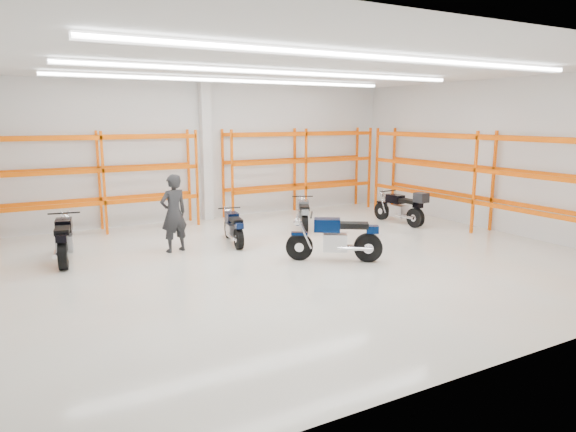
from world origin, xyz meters
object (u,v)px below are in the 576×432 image
motorcycle_main (338,239)px  motorcycle_back_a (64,241)px  motorcycle_back_d (403,208)px  standing_man (174,213)px  structural_column (206,152)px  motorcycle_back_c (303,215)px  motorcycle_back_b (234,228)px

motorcycle_main → motorcycle_back_a: bearing=151.7°
motorcycle_back_a → motorcycle_back_d: motorcycle_back_d is taller
motorcycle_back_a → standing_man: (2.57, -0.31, 0.48)m
motorcycle_back_a → structural_column: size_ratio=0.49×
motorcycle_back_a → motorcycle_back_d: 9.95m
standing_man → structural_column: (2.24, 3.63, 1.26)m
motorcycle_back_c → motorcycle_back_d: bearing=-15.8°
motorcycle_main → standing_man: 4.21m
motorcycle_main → motorcycle_back_d: (4.23, 2.53, 0.00)m
standing_man → structural_column: structural_column is taller
motorcycle_back_d → motorcycle_back_c: bearing=164.2°
motorcycle_main → standing_man: bearing=138.7°
motorcycle_back_d → structural_column: structural_column is taller
motorcycle_back_a → motorcycle_back_b: 4.20m
motorcycle_main → motorcycle_back_b: size_ratio=1.08×
motorcycle_back_d → structural_column: (-5.13, 3.86, 1.72)m
motorcycle_back_c → motorcycle_back_b: bearing=-165.5°
structural_column → standing_man: bearing=-121.7°
motorcycle_back_b → motorcycle_main: bearing=-61.1°
standing_man → motorcycle_back_a: bearing=-20.0°
motorcycle_back_c → standing_man: size_ratio=0.91×
motorcycle_back_c → structural_column: structural_column is taller
motorcycle_back_c → motorcycle_back_d: (3.15, -0.89, 0.08)m
motorcycle_back_b → structural_column: (0.61, 3.64, 1.82)m
motorcycle_main → motorcycle_back_a: 6.48m
standing_man → structural_column: bearing=-134.8°
motorcycle_back_b → motorcycle_back_c: (2.59, 0.67, 0.02)m
motorcycle_back_b → motorcycle_back_c: size_ratio=1.04×
motorcycle_main → motorcycle_back_c: bearing=72.6°
motorcycle_back_b → motorcycle_back_d: bearing=-2.2°
structural_column → motorcycle_back_c: bearing=-56.3°
motorcycle_back_b → structural_column: size_ratio=0.41×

